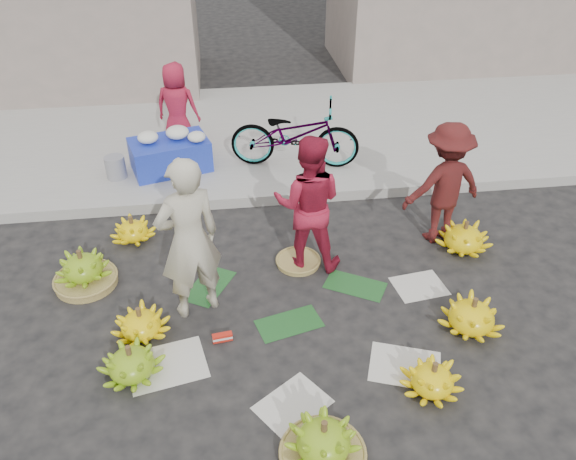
{
  "coord_description": "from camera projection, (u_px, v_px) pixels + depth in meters",
  "views": [
    {
      "loc": [
        -0.64,
        -4.33,
        4.02
      ],
      "look_at": [
        -0.03,
        0.46,
        0.7
      ],
      "focal_mm": 35.0,
      "sensor_mm": 36.0,
      "label": 1
    }
  ],
  "objects": [
    {
      "name": "banana_bunch_0",
      "position": [
        141.0,
        323.0,
        5.49
      ],
      "size": [
        0.7,
        0.7,
        0.34
      ],
      "rotation": [
        0.0,
        0.0,
        0.39
      ],
      "color": "yellow",
      "rests_on": "ground"
    },
    {
      "name": "man_striped",
      "position": [
        444.0,
        184.0,
        6.54
      ],
      "size": [
        1.06,
        0.72,
        1.51
      ],
      "primitive_type": "imported",
      "rotation": [
        0.0,
        0.0,
        3.31
      ],
      "color": "maroon",
      "rests_on": "ground"
    },
    {
      "name": "banana_bunch_5",
      "position": [
        464.0,
        237.0,
        6.66
      ],
      "size": [
        0.74,
        0.74,
        0.39
      ],
      "rotation": [
        0.0,
        0.0,
        0.2
      ],
      "color": "yellow",
      "rests_on": "ground"
    },
    {
      "name": "banana_bunch_7",
      "position": [
        133.0,
        230.0,
        6.85
      ],
      "size": [
        0.6,
        0.6,
        0.33
      ],
      "rotation": [
        0.0,
        0.0,
        -0.22
      ],
      "color": "yellow",
      "rests_on": "ground"
    },
    {
      "name": "flower_table",
      "position": [
        170.0,
        153.0,
        8.04
      ],
      "size": [
        1.22,
        0.94,
        0.63
      ],
      "rotation": [
        0.0,
        0.0,
        0.28
      ],
      "color": "#1A2DAD",
      "rests_on": "sidewalk"
    },
    {
      "name": "flower_vendor",
      "position": [
        177.0,
        107.0,
        8.4
      ],
      "size": [
        0.74,
        0.59,
        1.33
      ],
      "primitive_type": "imported",
      "rotation": [
        0.0,
        0.0,
        2.86
      ],
      "color": "#B21B34",
      "rests_on": "sidewalk"
    },
    {
      "name": "banana_bunch_3",
      "position": [
        433.0,
        379.0,
        4.93
      ],
      "size": [
        0.59,
        0.59,
        0.34
      ],
      "rotation": [
        0.0,
        0.0,
        0.13
      ],
      "color": "yellow",
      "rests_on": "ground"
    },
    {
      "name": "banana_bunch_1",
      "position": [
        131.0,
        363.0,
        5.06
      ],
      "size": [
        0.73,
        0.73,
        0.36
      ],
      "rotation": [
        0.0,
        0.0,
        0.32
      ],
      "color": "#659C16",
      "rests_on": "ground"
    },
    {
      "name": "grey_bucket",
      "position": [
        116.0,
        167.0,
        7.89
      ],
      "size": [
        0.28,
        0.28,
        0.32
      ],
      "primitive_type": "cylinder",
      "color": "gray",
      "rests_on": "sidewalk"
    },
    {
      "name": "curb",
      "position": [
        274.0,
        196.0,
        7.63
      ],
      "size": [
        40.0,
        0.25,
        0.15
      ],
      "primitive_type": "cube",
      "color": "#97958F",
      "rests_on": "ground"
    },
    {
      "name": "vendor_red",
      "position": [
        308.0,
        204.0,
        6.1
      ],
      "size": [
        0.9,
        0.78,
        1.6
      ],
      "primitive_type": "imported",
      "rotation": [
        0.0,
        0.0,
        2.89
      ],
      "color": "#B21B34",
      "rests_on": "ground"
    },
    {
      "name": "banana_bunch_4",
      "position": [
        472.0,
        315.0,
        5.55
      ],
      "size": [
        0.72,
        0.72,
        0.39
      ],
      "rotation": [
        0.0,
        0.0,
        0.16
      ],
      "color": "yellow",
      "rests_on": "ground"
    },
    {
      "name": "banana_bunch_6",
      "position": [
        83.0,
        270.0,
        6.11
      ],
      "size": [
        0.68,
        0.68,
        0.46
      ],
      "rotation": [
        0.0,
        0.0,
        -0.17
      ],
      "color": "olive",
      "rests_on": "ground"
    },
    {
      "name": "banana_bunch_2",
      "position": [
        323.0,
        444.0,
        4.33
      ],
      "size": [
        0.7,
        0.7,
        0.46
      ],
      "rotation": [
        0.0,
        0.0,
        0.21
      ],
      "color": "olive",
      "rests_on": "ground"
    },
    {
      "name": "incense_stack",
      "position": [
        222.0,
        337.0,
        5.48
      ],
      "size": [
        0.2,
        0.09,
        0.08
      ],
      "primitive_type": "cube",
      "rotation": [
        0.0,
        0.0,
        0.13
      ],
      "color": "red",
      "rests_on": "ground"
    },
    {
      "name": "sidewalk",
      "position": [
        260.0,
        133.0,
        9.36
      ],
      "size": [
        40.0,
        4.0,
        0.12
      ],
      "primitive_type": "cube",
      "color": "#97958F",
      "rests_on": "ground"
    },
    {
      "name": "basket_spare",
      "position": [
        298.0,
        262.0,
        6.51
      ],
      "size": [
        0.55,
        0.55,
        0.06
      ],
      "primitive_type": "cylinder",
      "rotation": [
        0.0,
        0.0,
        -0.11
      ],
      "color": "olive",
      "rests_on": "ground"
    },
    {
      "name": "newspaper_scatter",
      "position": [
        308.0,
        367.0,
        5.22
      ],
      "size": [
        3.2,
        1.8,
        0.0
      ],
      "primitive_type": null,
      "color": "silver",
      "rests_on": "ground"
    },
    {
      "name": "banana_leaves",
      "position": [
        284.0,
        297.0,
        6.03
      ],
      "size": [
        2.0,
        1.0,
        0.0
      ],
      "primitive_type": null,
      "color": "#184A1F",
      "rests_on": "ground"
    },
    {
      "name": "ground",
      "position": [
        296.0,
        310.0,
        5.88
      ],
      "size": [
        80.0,
        80.0,
        0.0
      ],
      "primitive_type": "plane",
      "color": "black",
      "rests_on": "ground"
    },
    {
      "name": "vendor_cream",
      "position": [
        189.0,
        240.0,
        5.4
      ],
      "size": [
        0.76,
        0.64,
        1.76
      ],
      "primitive_type": "imported",
      "rotation": [
        0.0,
        0.0,
        3.55
      ],
      "color": "beige",
      "rests_on": "ground"
    },
    {
      "name": "bicycle",
      "position": [
        295.0,
        134.0,
        8.01
      ],
      "size": [
        1.0,
        1.94,
        0.97
      ],
      "primitive_type": "imported",
      "rotation": [
        0.0,
        0.0,
        1.37
      ],
      "color": "gray",
      "rests_on": "sidewalk"
    }
  ]
}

